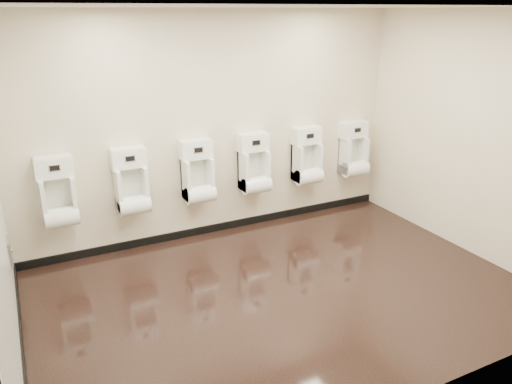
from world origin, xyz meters
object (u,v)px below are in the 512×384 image
access_panel (10,251)px  urinal_1 (132,186)px  urinal_5 (354,153)px  urinal_3 (254,168)px  urinal_4 (307,160)px  urinal_0 (58,197)px  urinal_2 (198,176)px

access_panel → urinal_1: urinal_1 is taller
urinal_5 → urinal_3: bearing=180.0°
access_panel → urinal_3: 3.00m
urinal_1 → urinal_4: (2.40, 0.00, 0.00)m
access_panel → urinal_1: bearing=17.0°
urinal_0 → urinal_2: same height
urinal_3 → urinal_5: 1.59m
access_panel → urinal_2: size_ratio=0.33×
access_panel → urinal_2: bearing=10.8°
urinal_5 → urinal_4: bearing=180.0°
urinal_1 → urinal_5: bearing=0.0°
urinal_0 → urinal_1: bearing=0.0°
access_panel → urinal_3: bearing=8.0°
urinal_4 → urinal_1: bearing=180.0°
urinal_3 → urinal_4: 0.81m
urinal_0 → urinal_3: 2.40m
urinal_1 → access_panel: bearing=-163.0°
urinal_2 → urinal_3: size_ratio=1.00×
urinal_0 → urinal_5: same height
access_panel → urinal_0: (0.55, 0.41, 0.35)m
urinal_1 → urinal_0: bearing=180.0°
urinal_0 → urinal_2: (1.62, 0.00, 0.00)m
urinal_4 → urinal_5: 0.78m
urinal_2 → urinal_4: size_ratio=1.00×
urinal_2 → urinal_5: size_ratio=1.00×
urinal_3 → urinal_4: bearing=0.0°
access_panel → urinal_1: size_ratio=0.33×
urinal_4 → urinal_0: bearing=180.0°
access_panel → urinal_4: bearing=6.3°
urinal_1 → urinal_2: same height
access_panel → urinal_5: urinal_5 is taller
access_panel → urinal_3: urinal_3 is taller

